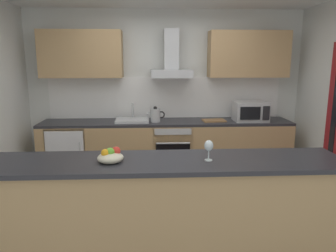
# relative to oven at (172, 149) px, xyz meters

# --- Properties ---
(ground) EXTENTS (5.35, 4.59, 0.02)m
(ground) POSITION_rel_oven_xyz_m (-0.08, -1.45, -0.47)
(ground) COLOR gray
(wall_back) EXTENTS (5.35, 0.12, 2.60)m
(wall_back) POSITION_rel_oven_xyz_m (-0.08, 0.41, 0.84)
(wall_back) COLOR silver
(wall_back) RESTS_ON ground
(backsplash_tile) EXTENTS (3.70, 0.02, 0.66)m
(backsplash_tile) POSITION_rel_oven_xyz_m (-0.08, 0.33, 0.77)
(backsplash_tile) COLOR white
(counter_back) EXTENTS (3.83, 0.60, 0.90)m
(counter_back) POSITION_rel_oven_xyz_m (-0.08, 0.03, -0.01)
(counter_back) COLOR tan
(counter_back) RESTS_ON ground
(counter_island) EXTENTS (3.11, 0.64, 0.98)m
(counter_island) POSITION_rel_oven_xyz_m (-0.19, -2.17, 0.04)
(counter_island) COLOR tan
(counter_island) RESTS_ON ground
(upper_cabinets) EXTENTS (3.78, 0.32, 0.70)m
(upper_cabinets) POSITION_rel_oven_xyz_m (-0.08, 0.18, 1.45)
(upper_cabinets) COLOR tan
(oven) EXTENTS (0.60, 0.62, 0.80)m
(oven) POSITION_rel_oven_xyz_m (0.00, 0.00, 0.00)
(oven) COLOR slate
(oven) RESTS_ON ground
(refrigerator) EXTENTS (0.58, 0.60, 0.85)m
(refrigerator) POSITION_rel_oven_xyz_m (-1.57, -0.00, -0.03)
(refrigerator) COLOR white
(refrigerator) RESTS_ON ground
(microwave) EXTENTS (0.50, 0.38, 0.30)m
(microwave) POSITION_rel_oven_xyz_m (1.21, -0.03, 0.59)
(microwave) COLOR #B7BABC
(microwave) RESTS_ON counter_back
(sink) EXTENTS (0.50, 0.40, 0.26)m
(sink) POSITION_rel_oven_xyz_m (-0.60, 0.01, 0.47)
(sink) COLOR silver
(sink) RESTS_ON counter_back
(kettle) EXTENTS (0.29, 0.15, 0.24)m
(kettle) POSITION_rel_oven_xyz_m (-0.25, -0.03, 0.55)
(kettle) COLOR #B7BABC
(kettle) RESTS_ON counter_back
(range_hood) EXTENTS (0.62, 0.45, 0.72)m
(range_hood) POSITION_rel_oven_xyz_m (0.00, 0.13, 1.33)
(range_hood) COLOR #B7BABC
(wine_glass) EXTENTS (0.08, 0.08, 0.18)m
(wine_glass) POSITION_rel_oven_xyz_m (0.17, -2.20, 0.64)
(wine_glass) COLOR silver
(wine_glass) RESTS_ON counter_island
(fruit_bowl) EXTENTS (0.22, 0.22, 0.13)m
(fruit_bowl) POSITION_rel_oven_xyz_m (-0.66, -2.20, 0.57)
(fruit_bowl) COLOR beige
(fruit_bowl) RESTS_ON counter_island
(chopping_board) EXTENTS (0.36, 0.25, 0.02)m
(chopping_board) POSITION_rel_oven_xyz_m (0.65, -0.02, 0.45)
(chopping_board) COLOR #9E7247
(chopping_board) RESTS_ON counter_back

